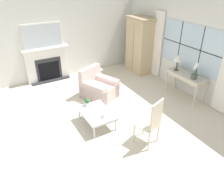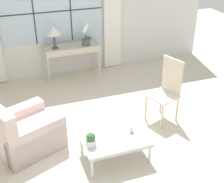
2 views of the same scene
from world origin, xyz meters
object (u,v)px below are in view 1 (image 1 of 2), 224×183
at_px(console_table, 186,77).
at_px(potted_orchid, 195,72).
at_px(armchair_upholstered, 98,88).
at_px(armoire, 139,45).
at_px(table_lamp, 178,59).
at_px(side_chair_wooden, 152,121).
at_px(fireplace, 47,62).
at_px(potted_plant_small, 87,102).
at_px(coffee_table, 97,113).
at_px(pillar_candle, 103,116).

relative_size(console_table, potted_orchid, 2.53).
bearing_deg(armchair_upholstered, armoire, 114.55).
bearing_deg(armoire, table_lamp, -0.77).
bearing_deg(side_chair_wooden, potted_orchid, 111.16).
xyz_separation_m(fireplace, potted_orchid, (3.52, 3.12, 0.28)).
bearing_deg(fireplace, potted_plant_small, 4.43).
xyz_separation_m(armchair_upholstered, potted_plant_small, (0.83, -0.73, 0.19)).
distance_m(armoire, side_chair_wooden, 4.06).
height_order(console_table, table_lamp, table_lamp).
distance_m(side_chair_wooden, coffee_table, 1.42).
xyz_separation_m(fireplace, armchair_upholstered, (1.93, 0.94, -0.37)).
distance_m(side_chair_wooden, potted_plant_small, 1.76).
bearing_deg(armchair_upholstered, fireplace, -153.99).
distance_m(armoire, pillar_candle, 3.81).
height_order(console_table, armchair_upholstered, armchair_upholstered).
bearing_deg(potted_plant_small, armchair_upholstered, 138.67).
bearing_deg(armoire, coffee_table, -52.25).
bearing_deg(fireplace, potted_orchid, 41.56).
bearing_deg(armoire, potted_plant_small, -57.95).
height_order(table_lamp, potted_orchid, potted_orchid).
distance_m(armchair_upholstered, pillar_candle, 1.61).
xyz_separation_m(potted_orchid, side_chair_wooden, (0.83, -2.14, -0.31)).
xyz_separation_m(table_lamp, pillar_candle, (0.57, -2.80, -0.70)).
height_order(potted_orchid, side_chair_wooden, potted_orchid).
bearing_deg(potted_orchid, side_chair_wooden, -68.84).
height_order(armoire, side_chair_wooden, armoire).
xyz_separation_m(fireplace, potted_plant_small, (2.76, 0.21, -0.18)).
bearing_deg(armoire, potted_orchid, -0.61).
bearing_deg(coffee_table, console_table, 88.80).
distance_m(console_table, potted_plant_small, 3.00).
distance_m(console_table, side_chair_wooden, 2.48).
distance_m(armoire, armchair_upholstered, 2.52).
height_order(potted_orchid, coffee_table, potted_orchid).
bearing_deg(console_table, potted_orchid, -10.58).
bearing_deg(table_lamp, side_chair_wooden, -54.99).
height_order(potted_orchid, potted_plant_small, potted_orchid).
bearing_deg(potted_plant_small, fireplace, -175.57).
distance_m(table_lamp, potted_plant_small, 2.98).
height_order(fireplace, coffee_table, fireplace).
relative_size(potted_orchid, pillar_candle, 4.43).
height_order(armchair_upholstered, potted_plant_small, armchair_upholstered).
bearing_deg(pillar_candle, console_table, 94.21).
xyz_separation_m(console_table, pillar_candle, (0.21, -2.86, -0.25)).
relative_size(armoire, coffee_table, 2.07).
xyz_separation_m(fireplace, table_lamp, (2.84, 3.12, 0.46)).
bearing_deg(fireplace, armchair_upholstered, 26.01).
distance_m(side_chair_wooden, pillar_candle, 1.16).
bearing_deg(pillar_candle, armoire, 131.31).
relative_size(console_table, coffee_table, 1.26).
relative_size(potted_orchid, coffee_table, 0.50).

